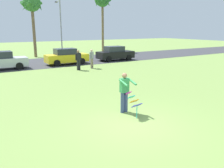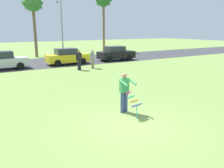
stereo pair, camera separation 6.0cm
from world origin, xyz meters
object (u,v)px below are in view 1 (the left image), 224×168
object	(u,v)px
palm_tree_far_left	(102,3)
palm_tree_centre_far	(32,5)
parked_car_black	(115,54)
parked_car_yellow	(66,57)
person_walker_far	(92,58)
kite_held	(134,102)
person_walker_near	(78,59)
parked_car_silver	(1,61)
streetlight_pole	(60,25)
person_kite_flyer	(125,91)

from	to	relation	value
palm_tree_far_left	palm_tree_centre_far	bearing A→B (deg)	-168.48
parked_car_black	parked_car_yellow	bearing A→B (deg)	-179.99
palm_tree_centre_far	person_walker_far	xyz separation A→B (m)	(2.21, -11.47, -5.34)
kite_held	palm_tree_centre_far	bearing A→B (deg)	85.67
parked_car_yellow	palm_tree_centre_far	xyz separation A→B (m)	(-1.12, 7.97, 5.50)
kite_held	parked_car_yellow	bearing A→B (deg)	79.28
person_walker_near	parked_car_yellow	bearing A→B (deg)	85.14
palm_tree_centre_far	person_walker_near	world-z (taller)	palm_tree_centre_far
person_walker_near	palm_tree_far_left	bearing A→B (deg)	53.63
kite_held	person_walker_near	bearing A→B (deg)	77.41
kite_held	parked_car_black	bearing A→B (deg)	60.19
parked_car_silver	palm_tree_far_left	xyz separation A→B (m)	(15.97, 10.23, 6.62)
parked_car_yellow	person_walker_far	world-z (taller)	person_walker_far
parked_car_yellow	palm_tree_far_left	size ratio (longest dim) A/B	0.48
parked_car_yellow	parked_car_silver	bearing A→B (deg)	180.00
palm_tree_far_left	streetlight_pole	world-z (taller)	palm_tree_far_left
person_walker_near	person_walker_far	distance (m)	1.43
parked_car_silver	person_walker_far	distance (m)	7.91
kite_held	parked_car_silver	world-z (taller)	parked_car_silver
palm_tree_centre_far	person_walker_near	distance (m)	12.90
palm_tree_far_left	streetlight_pole	distance (m)	9.21
parked_car_yellow	parked_car_black	xyz separation A→B (m)	(5.81, 0.00, 0.00)
person_kite_flyer	palm_tree_centre_far	distance (m)	23.14
parked_car_yellow	person_walker_far	size ratio (longest dim) A/B	2.43
palm_tree_far_left	person_walker_near	size ratio (longest dim) A/B	5.11
kite_held	parked_car_silver	size ratio (longest dim) A/B	0.24
kite_held	parked_car_yellow	distance (m)	15.41
parked_car_silver	parked_car_black	distance (m)	11.81
parked_car_silver	person_kite_flyer	bearing A→B (deg)	-77.82
parked_car_black	person_walker_near	bearing A→B (deg)	-148.61
parked_car_silver	palm_tree_centre_far	distance (m)	10.85
kite_held	person_walker_near	xyz separation A→B (m)	(2.55, 11.40, 0.27)
parked_car_yellow	person_kite_flyer	bearing A→B (deg)	-101.22
person_walker_near	kite_held	bearing A→B (deg)	-102.59
person_walker_near	parked_car_black	bearing A→B (deg)	31.39
parked_car_black	palm_tree_centre_far	distance (m)	11.91
person_walker_far	palm_tree_far_left	bearing A→B (deg)	57.11
palm_tree_far_left	person_walker_far	distance (m)	17.58
person_kite_flyer	palm_tree_centre_far	world-z (taller)	palm_tree_centre_far
palm_tree_far_left	person_walker_far	size ratio (longest dim) A/B	5.11
streetlight_pole	person_walker_far	distance (m)	11.02
person_kite_flyer	person_walker_near	bearing A→B (deg)	76.62
kite_held	streetlight_pole	size ratio (longest dim) A/B	0.15
parked_car_silver	person_walker_near	world-z (taller)	person_walker_near
palm_tree_centre_far	palm_tree_far_left	size ratio (longest dim) A/B	0.86
person_kite_flyer	streetlight_pole	world-z (taller)	streetlight_pole
parked_car_black	person_walker_near	distance (m)	7.18
person_kite_flyer	parked_car_black	bearing A→B (deg)	59.05
kite_held	parked_car_silver	xyz separation A→B (m)	(-3.13, 15.14, 0.11)
parked_car_black	person_walker_near	world-z (taller)	person_walker_near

